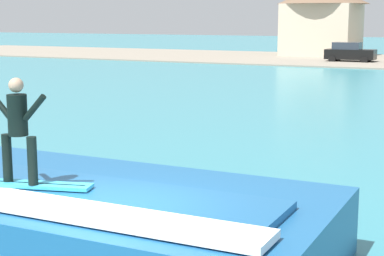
% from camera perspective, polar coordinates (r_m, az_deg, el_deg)
% --- Properties ---
extents(wave_crest, '(8.09, 4.25, 1.32)m').
position_cam_1_polar(wave_crest, '(11.09, -8.84, -8.29)').
color(wave_crest, '#1C5588').
rests_on(wave_crest, ground_plane).
extents(surfboard, '(2.19, 0.92, 0.06)m').
position_cam_1_polar(surfboard, '(10.80, -14.59, -4.94)').
color(surfboard, '#33A5CC').
rests_on(surfboard, wave_crest).
extents(surfer, '(1.17, 0.32, 1.74)m').
position_cam_1_polar(surfer, '(10.61, -15.45, 0.28)').
color(surfer, black).
rests_on(surfer, surfboard).
extents(car_near_shore, '(4.44, 2.20, 1.86)m').
position_cam_1_polar(car_near_shore, '(59.83, 14.05, 6.65)').
color(car_near_shore, black).
rests_on(car_near_shore, ground_plane).
extents(house_with_chimney, '(9.69, 9.69, 7.98)m').
position_cam_1_polar(house_with_chimney, '(69.31, 11.71, 9.90)').
color(house_with_chimney, beige).
rests_on(house_with_chimney, ground_plane).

